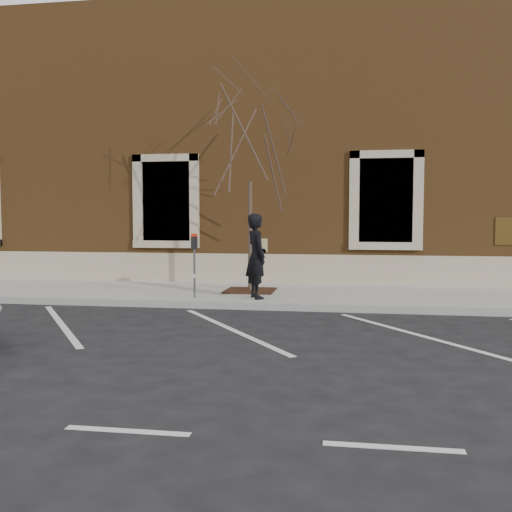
# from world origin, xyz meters

# --- Properties ---
(ground) EXTENTS (120.00, 120.00, 0.00)m
(ground) POSITION_xyz_m (0.00, 0.00, 0.00)
(ground) COLOR #28282B
(ground) RESTS_ON ground
(sidewalk_near) EXTENTS (40.00, 3.50, 0.15)m
(sidewalk_near) POSITION_xyz_m (0.00, 1.75, 0.07)
(sidewalk_near) COLOR beige
(sidewalk_near) RESTS_ON ground
(curb_near) EXTENTS (40.00, 0.12, 0.15)m
(curb_near) POSITION_xyz_m (0.00, -0.05, 0.07)
(curb_near) COLOR #9E9E99
(curb_near) RESTS_ON ground
(parking_stripes) EXTENTS (28.00, 4.40, 0.01)m
(parking_stripes) POSITION_xyz_m (0.00, -2.20, 0.00)
(parking_stripes) COLOR silver
(parking_stripes) RESTS_ON ground
(building_civic) EXTENTS (40.00, 8.62, 8.00)m
(building_civic) POSITION_xyz_m (0.00, 7.74, 4.00)
(building_civic) COLOR brown
(building_civic) RESTS_ON ground
(man) EXTENTS (0.72, 0.82, 1.90)m
(man) POSITION_xyz_m (0.01, 0.60, 1.10)
(man) COLOR black
(man) RESTS_ON sidewalk_near
(parking_meter) EXTENTS (0.13, 0.10, 1.45)m
(parking_meter) POSITION_xyz_m (-1.39, 0.50, 1.16)
(parking_meter) COLOR #595B60
(parking_meter) RESTS_ON sidewalk_near
(tree_grate) EXTENTS (1.20, 1.20, 0.03)m
(tree_grate) POSITION_xyz_m (-0.34, 1.78, 0.16)
(tree_grate) COLOR #3C1C13
(tree_grate) RESTS_ON sidewalk_near
(sapling) EXTENTS (2.91, 2.91, 4.86)m
(sapling) POSITION_xyz_m (-0.34, 1.78, 3.55)
(sapling) COLOR #4C392E
(sapling) RESTS_ON sidewalk_near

